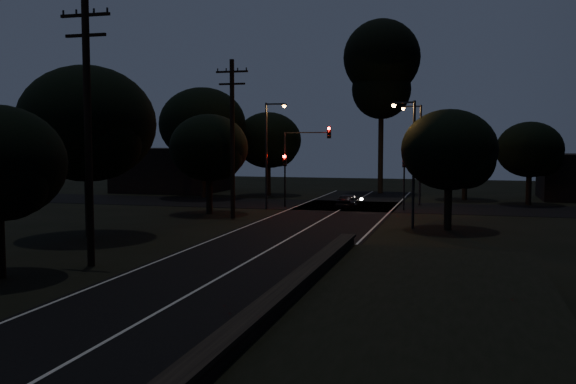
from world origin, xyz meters
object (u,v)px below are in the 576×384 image
Objects in this scene: tall_pine at (382,68)px; signal_right at (404,172)px; utility_pole_far at (232,136)px; utility_pole_mid at (88,127)px; streetlight_c at (411,155)px; car at (349,201)px; signal_mast at (306,152)px; signal_left at (285,171)px; streetlight_b at (418,147)px; streetlight_a at (269,148)px.

tall_pine is 18.06m from signal_right.
tall_pine is at bearing 73.07° from utility_pole_far.
tall_pine is (7.00, 40.00, 6.47)m from utility_pole_mid.
car is (-5.47, 10.44, -3.79)m from streetlight_c.
streetlight_c is at bearing -48.81° from signal_mast.
signal_mast is 13.28m from streetlight_c.
signal_left is at bearing -179.87° from signal_mast.
tall_pine is at bearing 100.93° from streetlight_c.
signal_left is 0.66× the size of signal_mast.
signal_right is at bearing -100.00° from streetlight_b.
signal_mast is (3.09, 24.99, -1.40)m from utility_pole_mid.
utility_pole_mid is at bearing -97.04° from signal_mast.
streetlight_b is at bearing -68.62° from tall_pine.
tall_pine is at bearing 80.07° from utility_pole_mid.
utility_pole_mid is at bearing -99.93° from tall_pine.
tall_pine is 18.66m from car.
car is at bearing -144.25° from streetlight_b.
streetlight_c reaches higher than signal_mast.
streetlight_a is at bearing 29.99° from car.
utility_pole_far is 3.20× the size of car.
signal_mast is 0.78× the size of streetlight_b.
streetlight_b is at bearing 29.48° from streetlight_a.
signal_mast is at bearing -104.62° from tall_pine.
car is (-0.64, -14.56, -11.65)m from tall_pine.
signal_right reaches higher than car.
streetlight_c is 2.29× the size of car.
utility_pole_far is 24.96m from tall_pine.
utility_pole_mid is 1.05× the size of utility_pole_far.
utility_pole_mid is at bearing -111.30° from streetlight_b.
utility_pole_far is (0.00, 17.00, -0.25)m from utility_pole_mid.
streetlight_b is 14.01m from streetlight_c.
streetlight_b is at bearing 46.70° from utility_pole_far.
signal_mast is at bearing 14.50° from car.
signal_left is at bearing -157.95° from streetlight_b.
utility_pole_mid reaches higher than streetlight_c.
signal_mast is (-3.91, -15.01, -7.87)m from tall_pine.
tall_pine is 18.56m from signal_left.
streetlight_a reaches higher than signal_left.
utility_pole_far is 16.51m from streetlight_b.
utility_pole_mid is 27.30m from signal_right.
streetlight_b reaches higher than signal_right.
streetlight_a is at bearing 144.31° from streetlight_c.
utility_pole_far is at bearing -106.93° from tall_pine.
car is at bearing 117.64° from streetlight_c.
utility_pole_mid is 2.68× the size of signal_right.
streetlight_c is at bearing 51.74° from utility_pole_mid.
tall_pine is (7.00, 23.00, 6.72)m from utility_pole_far.
utility_pole_mid is 23.04m from streetlight_a.
utility_pole_far reaches higher than car.
streetlight_a is (-2.39, -1.99, 0.30)m from signal_mast.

